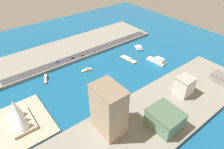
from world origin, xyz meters
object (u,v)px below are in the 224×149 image
at_px(pickup_red, 82,55).
at_px(van_white, 127,36).
at_px(tugboat_red, 46,79).
at_px(water_taxi_orange, 87,70).
at_px(traffic_light_waterfront, 81,55).
at_px(ferry_white_commuter, 157,61).
at_px(suv_black, 73,58).
at_px(opera_landmark, 18,116).
at_px(catamaran_blue, 139,47).
at_px(barge_flat_brown, 128,59).
at_px(apartment_midrise_tan, 109,110).
at_px(hatchback_blue, 57,62).
at_px(sedan_silver, 95,51).
at_px(carpark_squat_concrete, 224,80).
at_px(hotel_broad_white, 184,86).
at_px(terminal_long_green, 165,119).

height_order(pickup_red, van_white, van_white).
xyz_separation_m(tugboat_red, water_taxi_orange, (-14.55, -48.75, -0.22)).
bearing_deg(traffic_light_waterfront, ferry_white_commuter, -131.93).
bearing_deg(suv_black, opera_landmark, 127.01).
relative_size(tugboat_red, traffic_light_waterfront, 2.53).
bearing_deg(catamaran_blue, barge_flat_brown, 111.79).
bearing_deg(apartment_midrise_tan, water_taxi_orange, -20.36).
bearing_deg(tugboat_red, pickup_red, -75.02).
bearing_deg(apartment_midrise_tan, hatchback_blue, -4.85).
distance_m(water_taxi_orange, barge_flat_brown, 60.68).
xyz_separation_m(pickup_red, sedan_silver, (-1.08, -20.18, 0.02)).
bearing_deg(carpark_squat_concrete, tugboat_red, 48.93).
xyz_separation_m(hotel_broad_white, suv_black, (135.42, 58.26, -9.21)).
relative_size(hotel_broad_white, hatchback_blue, 3.83).
relative_size(tugboat_red, opera_landmark, 0.52).
xyz_separation_m(barge_flat_brown, pickup_red, (42.66, 47.64, 3.43)).
bearing_deg(hatchback_blue, traffic_light_waterfront, -106.17).
bearing_deg(carpark_squat_concrete, pickup_red, 32.05).
relative_size(tugboat_red, barge_flat_brown, 0.59).
height_order(terminal_long_green, pickup_red, terminal_long_green).
distance_m(tugboat_red, terminal_long_green, 145.04).
height_order(barge_flat_brown, opera_landmark, opera_landmark).
distance_m(terminal_long_green, hatchback_blue, 158.32).
height_order(van_white, traffic_light_waterfront, traffic_light_waterfront).
xyz_separation_m(van_white, opera_landmark, (-74.98, 195.78, 6.76)).
relative_size(water_taxi_orange, terminal_long_green, 0.51).
bearing_deg(terminal_long_green, hotel_broad_white, -72.03).
bearing_deg(apartment_midrise_tan, catamaran_blue, -53.78).
bearing_deg(pickup_red, barge_flat_brown, -131.84).
relative_size(terminal_long_green, traffic_light_waterfront, 4.32).
relative_size(suv_black, opera_landmark, 0.16).
bearing_deg(opera_landmark, hatchback_blue, -44.00).
relative_size(water_taxi_orange, apartment_midrise_tan, 0.32).
xyz_separation_m(water_taxi_orange, suv_black, (32.37, 2.14, 3.25)).
bearing_deg(sedan_silver, terminal_long_green, 170.24).
xyz_separation_m(tugboat_red, hatchback_blue, (21.61, -25.51, 3.04)).
bearing_deg(apartment_midrise_tan, barge_flat_brown, -49.49).
bearing_deg(hatchback_blue, apartment_midrise_tan, 175.15).
height_order(apartment_midrise_tan, traffic_light_waterfront, apartment_midrise_tan).
bearing_deg(ferry_white_commuter, carpark_squat_concrete, -164.95).
bearing_deg(barge_flat_brown, tugboat_red, 76.27).
relative_size(hotel_broad_white, van_white, 4.52).
relative_size(tugboat_red, suv_black, 3.27).
xyz_separation_m(ferry_white_commuter, pickup_red, (72.95, 73.89, 1.46)).
bearing_deg(barge_flat_brown, hatchback_blue, 59.85).
distance_m(terminal_long_green, apartment_midrise_tan, 50.98).
distance_m(catamaran_blue, carpark_squat_concrete, 123.87).
height_order(hotel_broad_white, hatchback_blue, hotel_broad_white).
xyz_separation_m(ferry_white_commuter, hatchback_blue, (78.35, 108.99, 1.51)).
distance_m(tugboat_red, pickup_red, 62.81).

